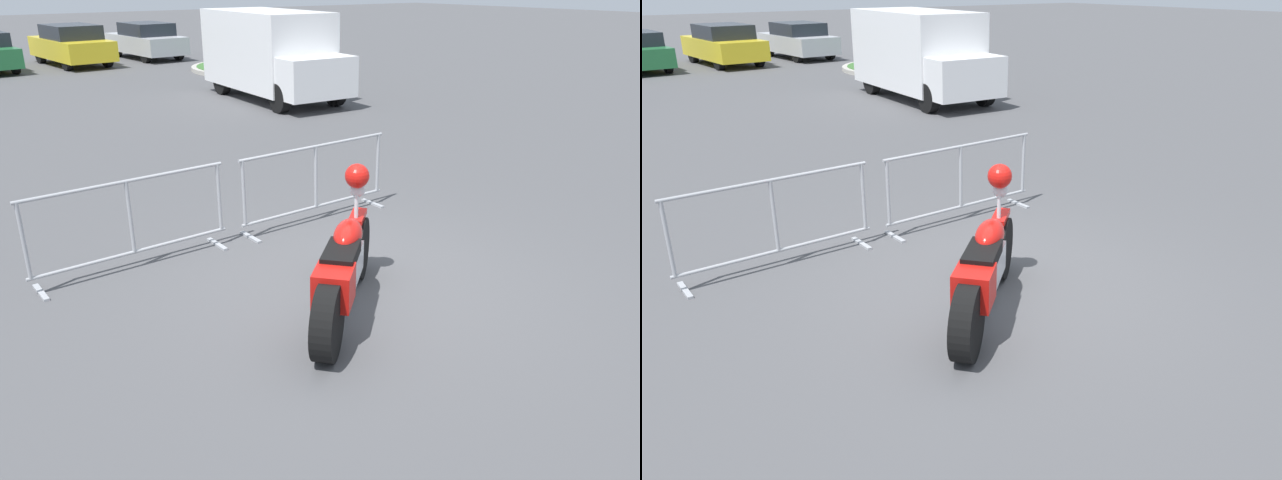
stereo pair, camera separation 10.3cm
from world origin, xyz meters
TOP-DOWN VIEW (x-y plane):
  - ground_plane at (0.00, 0.00)m, footprint 120.00×120.00m
  - motorcycle at (-0.54, -0.36)m, footprint 1.90×1.72m
  - crowd_barrier_near at (-1.83, 1.89)m, footprint 2.38×0.49m
  - crowd_barrier_far at (0.76, 1.89)m, footprint 2.38×0.49m
  - delivery_van at (5.39, 10.27)m, footprint 2.19×5.09m
  - parked_car_yellow at (3.11, 20.89)m, footprint 2.11×4.53m
  - parked_car_silver at (6.25, 21.28)m, footprint 2.01×4.32m
  - planter_island at (8.30, 15.90)m, footprint 4.69×4.69m

SIDE VIEW (x-z plane):
  - ground_plane at x=0.00m, z-range 0.00..0.00m
  - planter_island at x=8.30m, z-range -0.32..0.82m
  - motorcycle at x=-0.54m, z-range -0.16..1.18m
  - crowd_barrier_near at x=-1.83m, z-range 0.02..1.09m
  - crowd_barrier_far at x=0.76m, z-range 0.02..1.09m
  - parked_car_silver at x=6.25m, z-range 0.01..1.44m
  - parked_car_yellow at x=3.11m, z-range 0.01..1.51m
  - delivery_van at x=5.39m, z-range 0.09..2.40m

